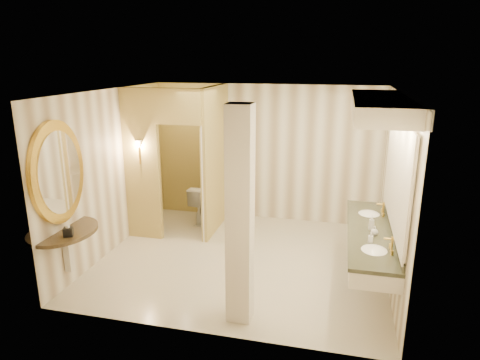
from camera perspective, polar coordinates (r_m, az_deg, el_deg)
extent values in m
plane|color=beige|center=(7.12, 0.22, -10.54)|extent=(4.50, 4.50, 0.00)
plane|color=silver|center=(6.39, 0.25, 11.68)|extent=(4.50, 4.50, 0.00)
cube|color=white|center=(8.53, 3.33, 3.58)|extent=(4.50, 0.02, 2.70)
cube|color=white|center=(4.81, -5.30, -6.45)|extent=(4.50, 0.02, 2.70)
cube|color=white|center=(7.45, -16.85, 1.08)|extent=(0.02, 4.00, 2.70)
cube|color=white|center=(6.51, 19.89, -1.32)|extent=(0.02, 4.00, 2.70)
cube|color=tan|center=(8.00, -3.29, 2.74)|extent=(0.10, 1.50, 2.70)
cube|color=tan|center=(7.73, -12.93, 1.88)|extent=(0.65, 0.10, 2.70)
cube|color=tan|center=(7.25, -8.23, 9.66)|extent=(0.80, 0.10, 0.60)
cube|color=white|center=(7.77, -4.73, 0.02)|extent=(0.25, 0.79, 2.10)
cylinder|color=#B68F3A|center=(7.62, -13.25, 3.22)|extent=(0.03, 0.03, 0.30)
cone|color=white|center=(7.58, -13.35, 4.69)|extent=(0.14, 0.14, 0.14)
cube|color=white|center=(6.31, 16.99, -7.59)|extent=(0.60, 2.45, 0.24)
cube|color=black|center=(6.27, 17.08, -6.58)|extent=(0.64, 2.49, 0.05)
cube|color=black|center=(6.27, 19.70, -6.12)|extent=(0.03, 2.45, 0.10)
ellipsoid|color=white|center=(5.67, 17.41, -9.29)|extent=(0.40, 0.44, 0.15)
cylinder|color=#B68F3A|center=(5.64, 19.57, -8.19)|extent=(0.03, 0.03, 0.22)
ellipsoid|color=white|center=(6.89, 16.79, -4.65)|extent=(0.40, 0.44, 0.15)
cylinder|color=#B68F3A|center=(6.87, 18.54, -3.73)|extent=(0.03, 0.03, 0.22)
cube|color=white|center=(6.03, 20.34, 0.77)|extent=(0.03, 2.45, 1.40)
cube|color=white|center=(5.85, 18.48, 9.39)|extent=(0.75, 2.65, 0.22)
cylinder|color=black|center=(6.49, -22.51, -6.34)|extent=(1.09, 1.09, 0.05)
cube|color=white|center=(6.58, -21.94, -8.81)|extent=(0.10, 0.10, 0.60)
cylinder|color=#EABF45|center=(6.22, -23.19, 0.92)|extent=(0.07, 1.09, 1.09)
cylinder|color=white|center=(6.20, -22.89, 0.89)|extent=(0.02, 0.87, 0.87)
cube|color=white|center=(5.10, 0.00, -5.04)|extent=(0.30, 0.30, 2.70)
cube|color=black|center=(6.21, -21.93, -6.43)|extent=(0.16, 0.16, 0.12)
imported|color=white|center=(8.55, -4.69, -3.13)|extent=(0.52, 0.80, 0.77)
imported|color=beige|center=(5.83, 17.03, -7.33)|extent=(0.07, 0.07, 0.13)
imported|color=silver|center=(6.07, 17.49, -6.47)|extent=(0.13, 0.13, 0.13)
imported|color=#C6B28C|center=(6.23, 17.14, -5.47)|extent=(0.09, 0.09, 0.20)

